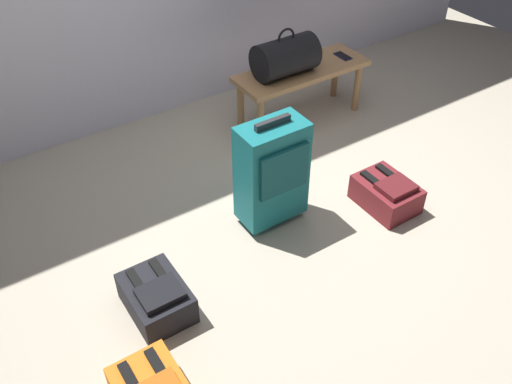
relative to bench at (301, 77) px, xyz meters
name	(u,v)px	position (x,y,z in m)	size (l,w,h in m)	color
ground_plane	(299,217)	(-0.66, -0.89, -0.35)	(6.60, 6.60, 0.00)	#B2A893
bench	(301,77)	(0.00, 0.00, 0.00)	(1.00, 0.36, 0.42)	#A87A4C
duffel_bag_black	(285,57)	(-0.15, 0.00, 0.20)	(0.44, 0.26, 0.34)	black
cell_phone	(343,56)	(0.37, -0.02, 0.07)	(0.07, 0.14, 0.01)	#191E4C
suitcase_upright_teal	(272,172)	(-0.82, -0.81, 0.01)	(0.39, 0.24, 0.71)	#14666B
backpack_maroon	(386,193)	(-0.15, -1.10, -0.26)	(0.28, 0.38, 0.21)	maroon
backpack_dark	(157,298)	(-1.69, -1.06, -0.26)	(0.28, 0.38, 0.21)	black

